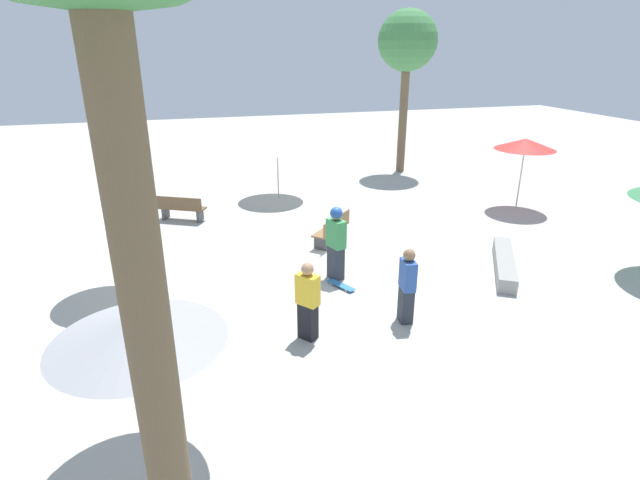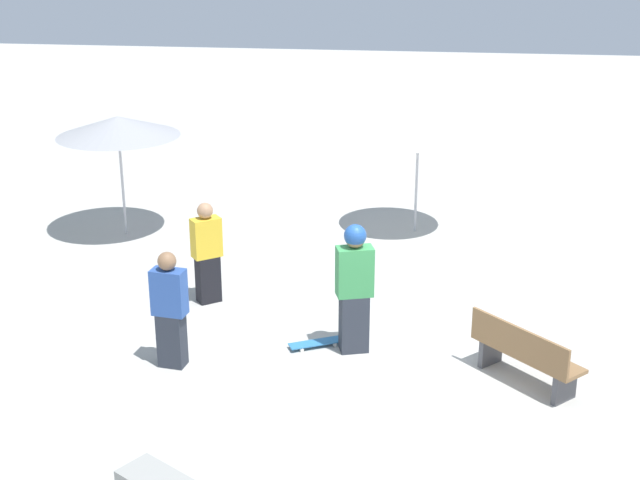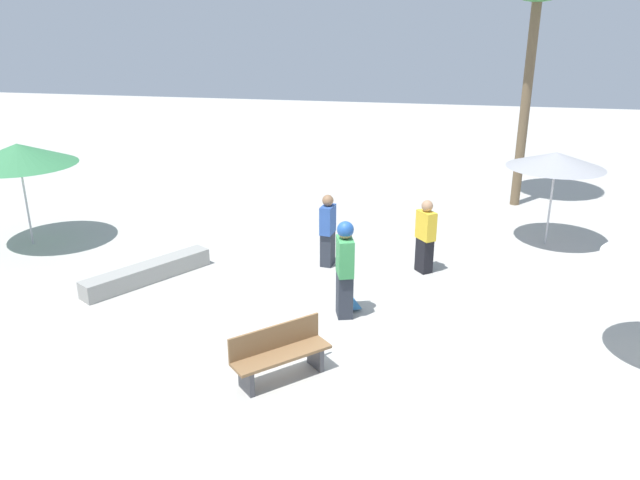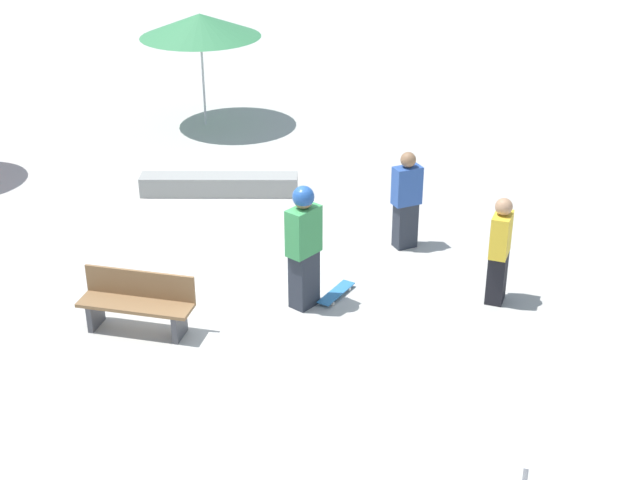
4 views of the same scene
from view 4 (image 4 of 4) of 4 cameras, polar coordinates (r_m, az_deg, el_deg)
The scene contains 9 objects.
ground_plane at distance 13.38m, azimuth -4.88°, elevation -3.53°, with size 60.00×60.00×0.00m, color #B2AFA8.
skater_main at distance 12.61m, azimuth -1.05°, elevation -0.19°, with size 0.56×0.42×1.88m.
skateboard at distance 13.28m, azimuth 1.04°, elevation -3.40°, with size 0.80×0.54×0.07m.
concrete_ledge at distance 16.81m, azimuth -6.47°, elevation 3.54°, with size 2.71×1.94×0.37m.
bench_far at distance 12.55m, azimuth -11.61°, elevation -3.95°, with size 1.44×1.45×0.85m.
shade_umbrella_green at distance 20.13m, azimuth -7.69°, elevation 13.47°, with size 2.67×2.67×2.51m.
shade_umbrella_white at distance 8.25m, azimuth 13.74°, elevation -8.95°, with size 1.99×1.99×2.12m.
bystander_watching at distance 13.07m, azimuth 11.41°, elevation -0.70°, with size 0.51×0.47×1.64m.
bystander_far at distance 14.50m, azimuth 5.55°, elevation 2.54°, with size 0.48×0.31×1.66m.
Camera 4 is at (-5.18, -10.42, 6.61)m, focal length 50.00 mm.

